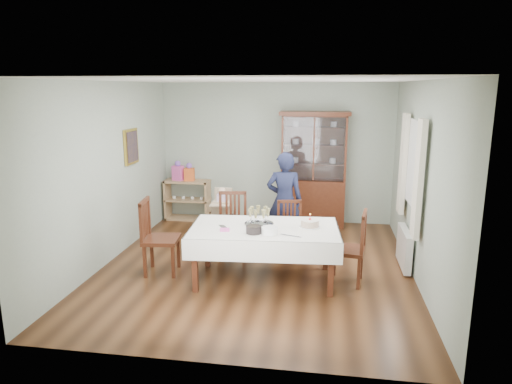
% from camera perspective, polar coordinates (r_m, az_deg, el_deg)
% --- Properties ---
extents(floor, '(5.00, 5.00, 0.00)m').
position_cam_1_polar(floor, '(6.90, 0.04, -9.25)').
color(floor, '#593319').
rests_on(floor, ground).
extents(room_shell, '(5.00, 5.00, 5.00)m').
position_cam_1_polar(room_shell, '(6.97, 0.71, 5.52)').
color(room_shell, '#9EAA99').
rests_on(room_shell, floor).
extents(dining_table, '(2.08, 1.29, 0.76)m').
position_cam_1_polar(dining_table, '(6.30, 1.04, -7.70)').
color(dining_table, '#4C2313').
rests_on(dining_table, floor).
extents(china_cabinet, '(1.30, 0.48, 2.18)m').
position_cam_1_polar(china_cabinet, '(8.70, 7.20, 3.03)').
color(china_cabinet, '#4C2313').
rests_on(china_cabinet, floor).
extents(sideboard, '(0.90, 0.38, 0.80)m').
position_cam_1_polar(sideboard, '(9.28, -8.54, -0.96)').
color(sideboard, tan).
rests_on(sideboard, floor).
extents(picture_frame, '(0.04, 0.48, 0.58)m').
position_cam_1_polar(picture_frame, '(7.85, -15.34, 5.49)').
color(picture_frame, gold).
rests_on(picture_frame, room_shell).
extents(window, '(0.04, 1.02, 1.22)m').
position_cam_1_polar(window, '(6.81, 19.27, 3.31)').
color(window, white).
rests_on(window, room_shell).
extents(curtain_left, '(0.07, 0.30, 1.55)m').
position_cam_1_polar(curtain_left, '(6.22, 19.65, 1.48)').
color(curtain_left, silver).
rests_on(curtain_left, room_shell).
extents(curtain_right, '(0.07, 0.30, 1.55)m').
position_cam_1_polar(curtain_right, '(7.42, 17.92, 3.36)').
color(curtain_right, silver).
rests_on(curtain_right, room_shell).
extents(radiator, '(0.10, 0.80, 0.55)m').
position_cam_1_polar(radiator, '(7.10, 18.04, -6.66)').
color(radiator, white).
rests_on(radiator, floor).
extents(chair_far_left, '(0.51, 0.51, 1.01)m').
position_cam_1_polar(chair_far_left, '(7.17, -2.97, -5.82)').
color(chair_far_left, '#4C2313').
rests_on(chair_far_left, floor).
extents(chair_far_right, '(0.47, 0.47, 0.89)m').
position_cam_1_polar(chair_far_right, '(7.13, 4.30, -6.24)').
color(chair_far_right, '#4C2313').
rests_on(chair_far_right, floor).
extents(chair_end_left, '(0.54, 0.54, 1.07)m').
position_cam_1_polar(chair_end_left, '(6.71, -11.86, -7.25)').
color(chair_end_left, '#4C2313').
rests_on(chair_end_left, floor).
extents(chair_end_right, '(0.51, 0.51, 1.00)m').
position_cam_1_polar(chair_end_right, '(6.38, 11.43, -8.51)').
color(chair_end_right, '#4C2313').
rests_on(chair_end_right, floor).
extents(woman, '(0.61, 0.42, 1.60)m').
position_cam_1_polar(woman, '(7.45, 3.57, -1.08)').
color(woman, '#161A31').
rests_on(woman, floor).
extents(high_chair, '(0.42, 0.42, 0.95)m').
position_cam_1_polar(high_chair, '(7.91, -4.20, -3.51)').
color(high_chair, black).
rests_on(high_chair, floor).
extents(champagne_tray, '(0.41, 0.41, 0.25)m').
position_cam_1_polar(champagne_tray, '(6.26, 0.37, -3.49)').
color(champagne_tray, silver).
rests_on(champagne_tray, dining_table).
extents(birthday_cake, '(0.28, 0.28, 0.19)m').
position_cam_1_polar(birthday_cake, '(6.21, 6.75, -3.94)').
color(birthday_cake, white).
rests_on(birthday_cake, dining_table).
extents(plate_stack_dark, '(0.26, 0.26, 0.10)m').
position_cam_1_polar(plate_stack_dark, '(5.92, -0.29, -4.71)').
color(plate_stack_dark, black).
rests_on(plate_stack_dark, dining_table).
extents(plate_stack_white, '(0.27, 0.27, 0.09)m').
position_cam_1_polar(plate_stack_white, '(5.89, 1.73, -4.83)').
color(plate_stack_white, white).
rests_on(plate_stack_white, dining_table).
extents(napkin_stack, '(0.15, 0.15, 0.02)m').
position_cam_1_polar(napkin_stack, '(6.06, -3.92, -4.73)').
color(napkin_stack, '#E052A9').
rests_on(napkin_stack, dining_table).
extents(cutlery, '(0.16, 0.18, 0.01)m').
position_cam_1_polar(cutlery, '(6.22, -4.47, -4.31)').
color(cutlery, silver).
rests_on(cutlery, dining_table).
extents(cake_knife, '(0.28, 0.11, 0.01)m').
position_cam_1_polar(cake_knife, '(5.83, 4.36, -5.47)').
color(cake_knife, silver).
rests_on(cake_knife, dining_table).
extents(gift_bag_pink, '(0.24, 0.20, 0.40)m').
position_cam_1_polar(gift_bag_pink, '(9.19, -9.73, 2.53)').
color(gift_bag_pink, '#E052A9').
rests_on(gift_bag_pink, sideboard).
extents(gift_bag_orange, '(0.20, 0.15, 0.36)m').
position_cam_1_polar(gift_bag_orange, '(9.13, -8.34, 2.40)').
color(gift_bag_orange, orange).
rests_on(gift_bag_orange, sideboard).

